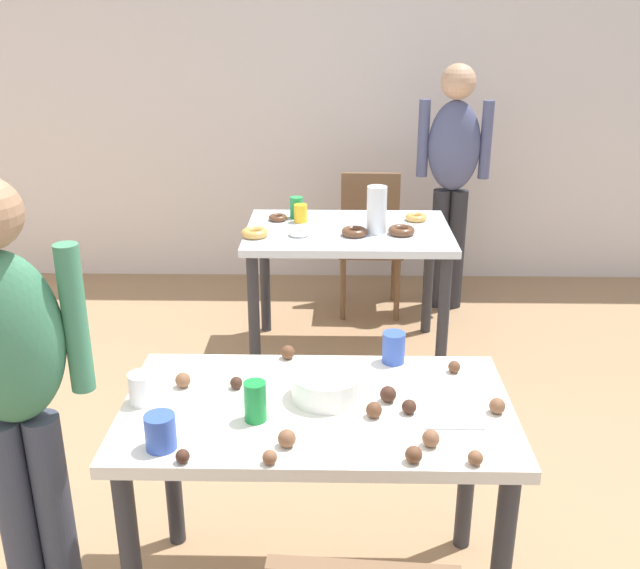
{
  "coord_description": "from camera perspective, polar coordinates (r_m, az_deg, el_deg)",
  "views": [
    {
      "loc": [
        0.1,
        -1.91,
        1.89
      ],
      "look_at": [
        0.05,
        0.64,
        0.9
      ],
      "focal_mm": 40.92,
      "sensor_mm": 36.0,
      "label": 1
    }
  ],
  "objects": [
    {
      "name": "soda_can",
      "position": [
        2.14,
        -5.09,
        -9.09
      ],
      "size": [
        0.07,
        0.07,
        0.12
      ],
      "primitive_type": "cylinder",
      "color": "#198438",
      "rests_on": "dining_table_near"
    },
    {
      "name": "cup_far_1",
      "position": [
        4.13,
        -1.86,
        6.04
      ],
      "size": [
        0.07,
        0.07,
        0.12
      ],
      "primitive_type": "cylinder",
      "color": "green",
      "rests_on": "dining_table_far"
    },
    {
      "name": "cup_near_0",
      "position": [
        2.29,
        -13.76,
        -7.9
      ],
      "size": [
        0.08,
        0.08,
        0.1
      ],
      "primitive_type": "cylinder",
      "color": "white",
      "rests_on": "dining_table_near"
    },
    {
      "name": "cake_ball_7",
      "position": [
        2.06,
        8.66,
        -11.81
      ],
      "size": [
        0.05,
        0.05,
        0.05
      ],
      "primitive_type": "sphere",
      "color": "brown",
      "rests_on": "dining_table_near"
    },
    {
      "name": "person_girl_near",
      "position": [
        2.28,
        -22.89,
        -6.88
      ],
      "size": [
        0.45,
        0.28,
        1.47
      ],
      "color": "#383D4C",
      "rests_on": "ground_plane"
    },
    {
      "name": "cake_ball_14",
      "position": [
        2.45,
        10.45,
        -6.35
      ],
      "size": [
        0.04,
        0.04,
        0.04
      ],
      "primitive_type": "sphere",
      "color": "brown",
      "rests_on": "dining_table_near"
    },
    {
      "name": "donut_far_4",
      "position": [
        4.09,
        -3.31,
        5.24
      ],
      "size": [
        0.1,
        0.1,
        0.03
      ],
      "primitive_type": "torus",
      "color": "brown",
      "rests_on": "dining_table_far"
    },
    {
      "name": "cake_ball_6",
      "position": [
        2.04,
        -2.61,
        -11.93
      ],
      "size": [
        0.05,
        0.05,
        0.05
      ],
      "primitive_type": "sphere",
      "color": "brown",
      "rests_on": "dining_table_near"
    },
    {
      "name": "pitcher_far",
      "position": [
        3.84,
        4.45,
        5.85
      ],
      "size": [
        0.11,
        0.11,
        0.25
      ],
      "primitive_type": "cylinder",
      "color": "white",
      "rests_on": "dining_table_far"
    },
    {
      "name": "donut_far_0",
      "position": [
        3.81,
        -5.13,
        4.04
      ],
      "size": [
        0.14,
        0.14,
        0.04
      ],
      "primitive_type": "torus",
      "color": "gold",
      "rests_on": "dining_table_far"
    },
    {
      "name": "cake_ball_0",
      "position": [
        2.2,
        6.98,
        -9.47
      ],
      "size": [
        0.04,
        0.04,
        0.04
      ],
      "primitive_type": "sphere",
      "color": "#3D2319",
      "rests_on": "dining_table_near"
    },
    {
      "name": "cup_near_2",
      "position": [
        2.47,
        5.77,
        -4.93
      ],
      "size": [
        0.08,
        0.08,
        0.11
      ],
      "primitive_type": "cylinder",
      "color": "#3351B2",
      "rests_on": "dining_table_near"
    },
    {
      "name": "cake_ball_9",
      "position": [
        2.41,
        -1.12,
        -6.44
      ],
      "size": [
        0.04,
        0.04,
        0.04
      ],
      "primitive_type": "sphere",
      "color": "brown",
      "rests_on": "dining_table_near"
    },
    {
      "name": "cup_far_0",
      "position": [
        4.05,
        -1.53,
        5.59
      ],
      "size": [
        0.07,
        0.07,
        0.1
      ],
      "primitive_type": "cylinder",
      "color": "yellow",
      "rests_on": "dining_table_far"
    },
    {
      "name": "donut_far_3",
      "position": [
        3.81,
        -1.63,
        4.09
      ],
      "size": [
        0.11,
        0.11,
        0.03
      ],
      "primitive_type": "torus",
      "color": "white",
      "rests_on": "dining_table_far"
    },
    {
      "name": "donut_far_5",
      "position": [
        4.12,
        7.52,
        5.23
      ],
      "size": [
        0.12,
        0.12,
        0.04
      ],
      "primitive_type": "torus",
      "color": "gold",
      "rests_on": "dining_table_far"
    },
    {
      "name": "dining_table_near",
      "position": [
        2.3,
        -0.22,
        -11.79
      ],
      "size": [
        1.18,
        0.66,
        0.75
      ],
      "color": "silver",
      "rests_on": "ground_plane"
    },
    {
      "name": "cake_ball_10",
      "position": [
        2.25,
        13.69,
        -9.2
      ],
      "size": [
        0.05,
        0.05,
        0.05
      ],
      "primitive_type": "sphere",
      "color": "brown",
      "rests_on": "dining_table_near"
    },
    {
      "name": "cake_ball_2",
      "position": [
        2.17,
        4.24,
        -9.75
      ],
      "size": [
        0.05,
        0.05,
        0.05
      ],
      "primitive_type": "sphere",
      "color": "brown",
      "rests_on": "dining_table_near"
    },
    {
      "name": "mixing_bowl",
      "position": [
        2.26,
        0.55,
        -7.91
      ],
      "size": [
        0.22,
        0.22,
        0.08
      ],
      "primitive_type": "cylinder",
      "color": "white",
      "rests_on": "dining_table_near"
    },
    {
      "name": "cup_near_1",
      "position": [
        2.06,
        -12.37,
        -11.19
      ],
      "size": [
        0.09,
        0.09,
        0.1
      ],
      "primitive_type": "cylinder",
      "color": "#3351B2",
      "rests_on": "dining_table_near"
    },
    {
      "name": "cake_ball_3",
      "position": [
        2.25,
        5.35,
        -8.54
      ],
      "size": [
        0.05,
        0.05,
        0.05
      ],
      "primitive_type": "sphere",
      "color": "#3D2319",
      "rests_on": "dining_table_near"
    },
    {
      "name": "cake_ball_11",
      "position": [
        2.01,
        -10.7,
        -13.06
      ],
      "size": [
        0.04,
        0.04,
        0.04
      ],
      "primitive_type": "sphere",
      "color": "#3D2319",
      "rests_on": "dining_table_near"
    },
    {
      "name": "chair_far_table",
      "position": [
        4.72,
        3.93,
        4.0
      ],
      "size": [
        0.41,
        0.41,
        0.87
      ],
      "color": "brown",
      "rests_on": "ground_plane"
    },
    {
      "name": "donut_far_2",
      "position": [
        3.86,
        6.39,
        4.21
      ],
      "size": [
        0.14,
        0.14,
        0.04
      ],
      "primitive_type": "torus",
      "color": "brown",
      "rests_on": "dining_table_far"
    },
    {
      "name": "dining_table_far",
      "position": [
        3.97,
        2.21,
        2.89
      ],
      "size": [
        1.1,
        0.76,
        0.75
      ],
      "color": "silver",
      "rests_on": "ground_plane"
    },
    {
      "name": "cake_ball_12",
      "position": [
        1.99,
        7.34,
        -13.06
      ],
      "size": [
        0.05,
        0.05,
        0.05
      ],
      "primitive_type": "sphere",
      "color": "brown",
      "rests_on": "dining_table_near"
    },
    {
      "name": "cake_ball_4",
      "position": [
        2.33,
        -6.57,
        -7.64
      ],
      "size": [
        0.04,
        0.04,
        0.04
      ],
      "primitive_type": "sphere",
      "color": "#3D2319",
      "rests_on": "dining_table_near"
    },
    {
      "name": "wall_back",
      "position": [
        5.15,
        -0.06,
        14.63
      ],
      "size": [
        6.4,
        0.1,
        2.6
      ],
      "primitive_type": "cube",
      "color": "silver",
      "rests_on": "ground_plane"
    },
    {
      "name": "person_adult_far",
      "position": [
        4.66,
        10.34,
        9.05
      ],
      "size": [
        0.46,
        0.24,
        1.55
      ],
      "color": "#28282D",
      "rests_on": "ground_plane"
    },
    {
      "name": "cake_ball_5",
      "position": [
        2.01,
        12.06,
        -13.12
      ],
      "size": [
        0.04,
        0.04,
        0.04
      ],
      "primitive_type": "sphere",
      "color": "brown",
      "rests_on": "dining_table_near"
    },
    {
      "name": "cake_ball_8",
      "position": [
        2.36,
        -10.67,
        -7.36
      ],
      "size": [
        0.05,
        0.05,
        0.05
      ],
      "primitive_type": "sphere",
      "color": "brown",
      "rests_on": "dining_table_near"
    },
    {
      "name": "cake_ball_1",
      "position": [
        2.5,
        -2.54,
        -5.3
      ],
      "size": [
        0.05,
        0.05,
        0.05
      ],
      "primitive_type": "sphere",
      "color": "brown",
      "rests_on": "dining_table_near"
    },
    {
      "name": "fork_near",
      "position": [
        2.16,
        10.55,
        -10.96
      ],
      "size": [
        0.17,
        0.02,
        0.01
      ],
      "primitive_type": "cube",
      "color": "silver",
      "rests_on": "dining_table_near"
    },
    {
      "name": "cake_ball_13",
      "position": [
        1.98,
        -3.96,
        -13.33
      ],
      "size": [
        0.04,
        0.04,
        0.04
      ],
      "primitive_type": "sphere",
      "color": "brown",
      "rests_on": "dining_table_near"
    },
    {
      "name": "donut_far_1",
      "position": [
        3.82,
        2.7,
        4.14
      ],
      "size": [
        0.14,
        0.14,
        0.04
      ],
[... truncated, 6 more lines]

